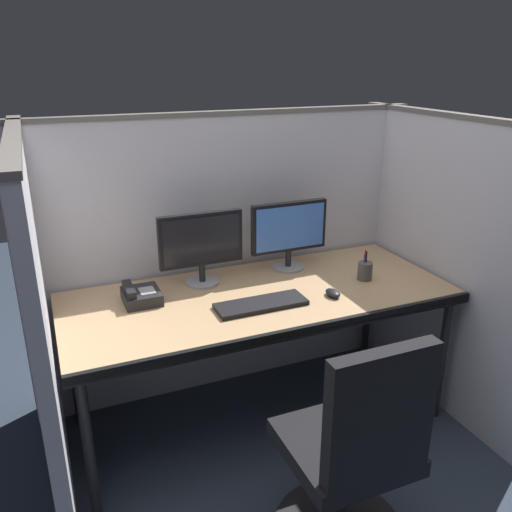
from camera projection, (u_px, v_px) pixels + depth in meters
The scene contains 12 objects.
ground_plane at pixel (284, 454), 2.60m from camera, with size 8.00×8.00×0.00m, color #2D3847.
cubicle_partition_rear at pixel (229, 255), 2.97m from camera, with size 2.21×0.06×1.57m.
cubicle_partition_left at pixel (43, 332), 2.13m from camera, with size 0.06×1.41×1.57m.
cubicle_partition_right at pixel (437, 263), 2.86m from camera, with size 0.06×1.41×1.57m.
desk at pixel (261, 304), 2.61m from camera, with size 1.90×0.80×0.74m.
office_chair at pixel (350, 476), 1.97m from camera, with size 0.52×0.52×0.97m.
monitor_left at pixel (201, 244), 2.64m from camera, with size 0.43×0.17×0.37m.
monitor_right at pixel (289, 231), 2.83m from camera, with size 0.43×0.17×0.37m.
keyboard_main at pixel (261, 304), 2.46m from camera, with size 0.43×0.15×0.02m, color black.
computer_mouse at pixel (333, 293), 2.56m from camera, with size 0.06×0.10×0.04m.
desk_phone at pixel (140, 296), 2.50m from camera, with size 0.17×0.19×0.09m.
pen_cup at pixel (365, 271), 2.75m from camera, with size 0.08×0.08×0.16m.
Camera 1 is at (-0.94, -1.87, 1.83)m, focal length 37.19 mm.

